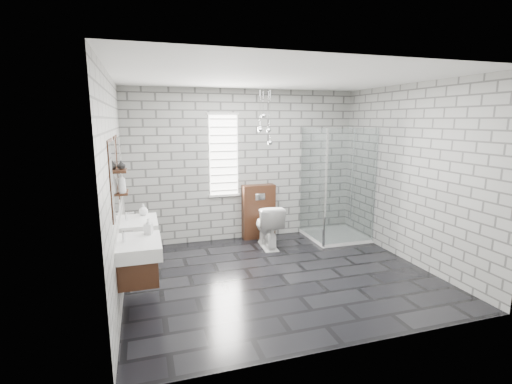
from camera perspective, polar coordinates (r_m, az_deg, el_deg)
name	(u,v)px	position (r m, az deg, el deg)	size (l,w,h in m)	color
floor	(280,275)	(5.42, 3.64, -12.65)	(4.20, 3.60, 0.02)	black
ceiling	(282,77)	(4.99, 4.04, 17.28)	(4.20, 3.60, 0.02)	white
wall_back	(245,166)	(6.73, -1.70, 4.09)	(4.20, 0.02, 2.70)	#979792
wall_front	(353,212)	(3.44, 14.70, -3.07)	(4.20, 0.02, 2.70)	#979792
wall_left	(115,190)	(4.71, -20.88, 0.34)	(0.02, 3.60, 2.70)	#979792
wall_right	(411,174)	(6.10, 22.68, 2.51)	(0.02, 3.60, 2.70)	#979792
vanity_left	(136,249)	(4.37, -18.05, -8.33)	(0.47, 0.70, 1.57)	#412314
vanity_right	(136,227)	(5.24, -17.95, -5.12)	(0.47, 0.70, 1.57)	#412314
shelf_lower	(122,192)	(4.66, -19.91, -0.07)	(0.14, 0.30, 0.03)	#412314
shelf_upper	(121,171)	(4.62, -20.12, 3.09)	(0.14, 0.30, 0.03)	#412314
window	(224,155)	(6.59, -5.01, 5.65)	(0.56, 0.05, 1.48)	white
cistern_panel	(259,212)	(6.85, 0.39, -3.03)	(0.60, 0.20, 1.00)	#412314
flush_plate	(260,197)	(6.68, 0.67, -0.74)	(0.18, 0.01, 0.12)	silver
shower_enclosure	(334,213)	(6.88, 11.93, -3.17)	(1.00, 1.00, 2.03)	white
pendant_cluster	(264,129)	(6.33, 1.28, 9.71)	(0.28, 0.23, 0.96)	silver
toilet	(268,226)	(6.40, 1.82, -5.20)	(0.42, 0.74, 0.75)	white
soap_bottle_a	(148,226)	(4.52, -16.24, -5.08)	(0.09, 0.09, 0.19)	#B2B2B2
soap_bottle_b	(143,210)	(5.43, -16.95, -2.60)	(0.13, 0.13, 0.16)	#B2B2B2
soap_bottle_c	(122,183)	(4.53, -19.96, 1.32)	(0.09, 0.09, 0.24)	#B2B2B2
vase	(121,165)	(4.63, -20.04, 3.94)	(0.10, 0.10, 0.10)	#B2B2B2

